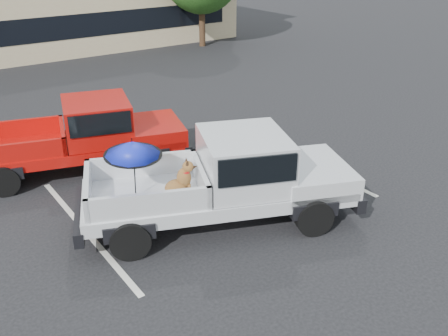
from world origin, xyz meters
The scene contains 5 objects.
ground centered at (0.00, 0.00, 0.00)m, with size 90.00×90.00×0.00m, color black.
stripe_left centered at (-3.00, 2.00, 0.00)m, with size 0.12×5.00×0.01m, color silver.
stripe_right centered at (3.00, 2.00, 0.00)m, with size 0.12×5.00×0.01m, color silver.
silver_pickup centered at (-0.30, 0.65, 1.05)m, with size 6.01×3.98×2.06m.
red_pickup centered at (-1.63, 4.77, 0.97)m, with size 5.70×3.32×1.78m.
Camera 1 is at (-5.70, -6.66, 5.48)m, focal length 40.00 mm.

